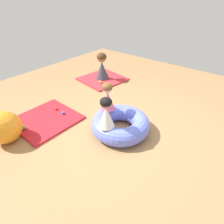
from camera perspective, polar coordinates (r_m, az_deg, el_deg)
name	(u,v)px	position (r m, az deg, el deg)	size (l,w,h in m)	color
ground_plane	(120,127)	(3.69, 2.56, -4.62)	(8.00, 8.00, 0.00)	#9E7549
gym_mat_near_left	(46,119)	(4.08, -19.21, -2.13)	(1.16, 1.12, 0.04)	red
gym_mat_front	(102,79)	(5.63, -2.94, 9.91)	(1.15, 1.11, 0.04)	red
inflatable_cushion	(120,124)	(3.50, 2.54, -3.63)	(1.09, 1.09, 0.32)	#6070E5
child_in_pink	(107,97)	(3.50, -1.38, 4.63)	(0.37, 0.37, 0.54)	#E5608E
child_in_white	(106,113)	(3.04, -1.78, -0.25)	(0.35, 0.35, 0.54)	white
adult_seated	(102,66)	(5.49, -3.05, 13.56)	(0.46, 0.46, 0.74)	#383842
play_ball_green	(23,127)	(3.91, -25.24, -4.25)	(0.09, 0.09, 0.09)	green
play_ball_teal	(105,73)	(5.84, -1.98, 11.56)	(0.10, 0.10, 0.10)	teal
play_ball_red	(56,109)	(4.28, -16.47, 1.01)	(0.06, 0.06, 0.06)	red
play_ball_yellow	(100,82)	(5.31, -3.57, 9.07)	(0.07, 0.07, 0.07)	yellow
play_ball_blue	(63,113)	(4.09, -14.47, -0.23)	(0.06, 0.06, 0.06)	blue
exercise_ball_large	(5,127)	(3.71, -29.68, -4.06)	(0.57, 0.57, 0.57)	orange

